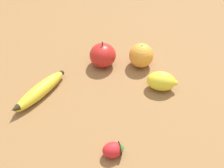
% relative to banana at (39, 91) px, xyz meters
% --- Properties ---
extents(ground_plane, '(3.00, 3.00, 0.00)m').
position_rel_banana_xyz_m(ground_plane, '(-0.12, -0.13, -0.02)').
color(ground_plane, olive).
extents(banana, '(0.12, 0.19, 0.04)m').
position_rel_banana_xyz_m(banana, '(0.00, 0.00, 0.00)').
color(banana, yellow).
rests_on(banana, ground_plane).
extents(orange, '(0.08, 0.08, 0.08)m').
position_rel_banana_xyz_m(orange, '(-0.02, -0.32, 0.02)').
color(orange, orange).
rests_on(orange, ground_plane).
extents(strawberry, '(0.05, 0.06, 0.04)m').
position_rel_banana_xyz_m(strawberry, '(-0.27, -0.09, 0.00)').
color(strawberry, red).
rests_on(strawberry, ground_plane).
extents(apple, '(0.08, 0.08, 0.09)m').
position_rel_banana_xyz_m(apple, '(0.04, -0.22, 0.02)').
color(apple, red).
rests_on(apple, ground_plane).
extents(lemon, '(0.10, 0.10, 0.06)m').
position_rel_banana_xyz_m(lemon, '(-0.14, -0.32, 0.01)').
color(lemon, yellow).
rests_on(lemon, ground_plane).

